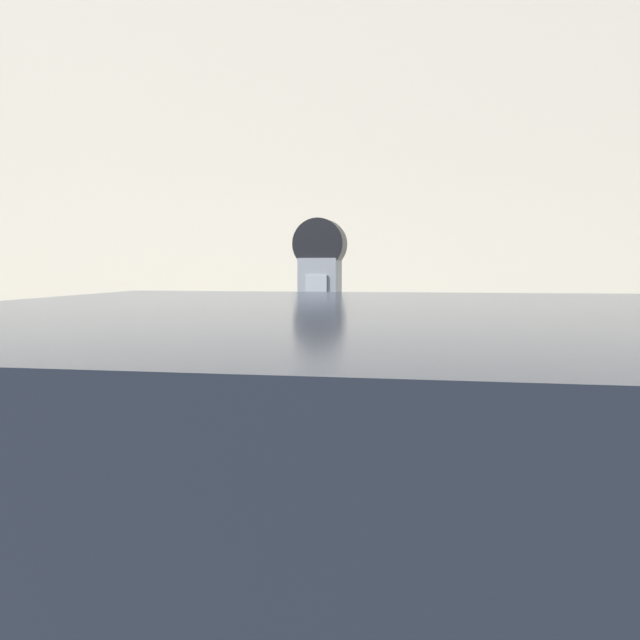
{
  "coord_description": "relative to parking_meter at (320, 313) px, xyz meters",
  "views": [
    {
      "loc": [
        1.02,
        -1.69,
        1.39
      ],
      "look_at": [
        0.4,
        1.04,
        1.15
      ],
      "focal_mm": 35.0,
      "sensor_mm": 36.0,
      "label": 1
    }
  ],
  "objects": [
    {
      "name": "sidewalk",
      "position": [
        -0.4,
        1.16,
        -1.11
      ],
      "size": [
        24.0,
        2.8,
        0.15
      ],
      "color": "#ADAAA3",
      "rests_on": "ground_plane"
    },
    {
      "name": "parking_meter",
      "position": [
        0.0,
        0.0,
        0.0
      ],
      "size": [
        0.23,
        0.15,
        1.46
      ],
      "color": "gray",
      "rests_on": "sidewalk"
    },
    {
      "name": "building_facade",
      "position": [
        -0.4,
        3.85,
        1.44
      ],
      "size": [
        24.0,
        0.3,
        5.24
      ],
      "color": "beige",
      "rests_on": "ground_plane"
    }
  ]
}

